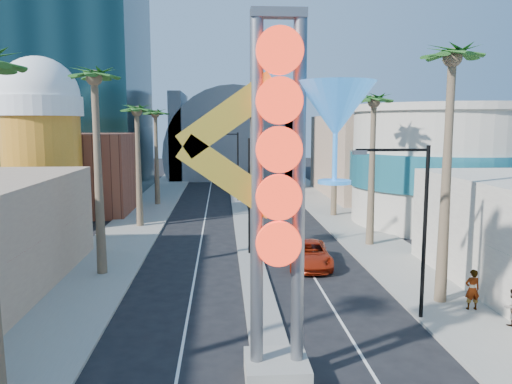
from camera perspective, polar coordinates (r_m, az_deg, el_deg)
name	(u,v)px	position (r m, az deg, el deg)	size (l,w,h in m)	color
sidewalk_west	(143,216)	(49.70, -12.74, -2.70)	(5.00, 100.00, 0.15)	gray
sidewalk_east	(336,214)	(50.40, 9.15, -2.46)	(5.00, 100.00, 0.15)	gray
median	(240,210)	(52.09, -1.85, -2.03)	(1.60, 84.00, 0.15)	gray
brick_filler_west	(82,173)	(53.45, -19.29, 2.03)	(10.00, 10.00, 8.00)	brown
filler_east	(365,156)	(63.97, 12.30, 4.05)	(10.00, 20.00, 10.00)	tan
beer_mug	(41,137)	(45.89, -23.34, 5.78)	(7.00, 7.00, 14.50)	#C3801A
turquoise_building	(444,166)	(47.77, 20.65, 2.84)	(16.60, 16.60, 10.60)	#B8AA9B
canopy	(233,152)	(85.45, -2.70, 4.64)	(22.00, 16.00, 22.00)	slate
neon_sign	(302,173)	(16.56, 5.33, 2.17)	(6.53, 2.60, 12.55)	gray
streetlight_0	(258,185)	(33.63, 0.17, 0.86)	(3.79, 0.25, 8.00)	black
streetlight_1	(233,160)	(57.46, -2.64, 3.70)	(3.79, 0.25, 8.00)	black
streetlight_2	(415,217)	(23.32, 17.71, -2.69)	(3.45, 0.25, 8.00)	black
palm_1	(95,90)	(30.23, -17.96, 11.01)	(2.40, 2.40, 12.70)	brown
palm_2	(137,118)	(43.89, -13.46, 8.27)	(2.40, 2.40, 11.20)	brown
palm_3	(155,119)	(55.77, -11.42, 8.17)	(2.40, 2.40, 11.20)	brown
palm_5	(452,74)	(25.81, 21.46, 12.47)	(2.40, 2.40, 13.20)	brown
palm_6	(374,110)	(36.94, 13.31, 9.12)	(2.40, 2.40, 11.70)	brown
palm_7	(336,104)	(48.57, 9.11, 9.90)	(2.40, 2.40, 12.70)	brown
red_pickup	(309,254)	(31.92, 6.05, -7.06)	(2.58, 5.59, 1.55)	#A9250D
pedestrian_a	(472,289)	(26.22, 23.48, -10.17)	(0.72, 0.47, 1.96)	gray
pedestrian_b	(512,307)	(25.03, 27.24, -11.62)	(0.80, 0.62, 1.64)	gray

